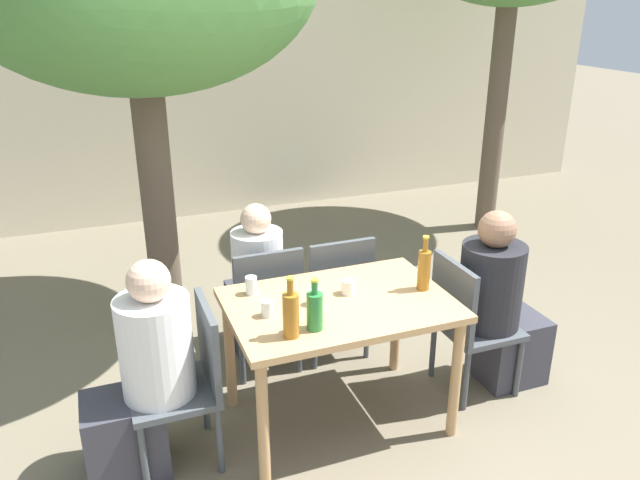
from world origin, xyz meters
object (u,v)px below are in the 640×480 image
(patio_chair_0, at_px, (189,376))
(patio_chair_3, at_px, (336,290))
(patio_chair_1, at_px, (467,319))
(drinking_glass_2, at_px, (348,287))
(person_seated_1, at_px, (499,308))
(person_seated_2, at_px, (255,288))
(drinking_glass_0, at_px, (267,308))
(drinking_glass_1, at_px, (315,297))
(amber_bottle_2, at_px, (424,269))
(green_bottle_0, at_px, (315,310))
(person_seated_0, at_px, (143,380))
(dining_table_front, at_px, (339,318))
(patio_chair_2, at_px, (265,302))
(drinking_glass_3, at_px, (251,285))
(amber_bottle_1, at_px, (291,314))

(patio_chair_0, relative_size, patio_chair_3, 1.00)
(patio_chair_1, height_order, drinking_glass_2, patio_chair_1)
(person_seated_1, bearing_deg, patio_chair_0, 90.00)
(person_seated_2, bearing_deg, patio_chair_3, 153.85)
(patio_chair_1, xyz_separation_m, drinking_glass_0, (-1.26, -0.01, 0.32))
(drinking_glass_1, bearing_deg, amber_bottle_2, -4.01)
(drinking_glass_0, bearing_deg, person_seated_2, 79.33)
(person_seated_1, relative_size, green_bottle_0, 4.26)
(person_seated_0, xyz_separation_m, drinking_glass_0, (0.66, -0.01, 0.29))
(dining_table_front, relative_size, patio_chair_3, 1.37)
(person_seated_0, distance_m, person_seated_1, 2.15)
(patio_chair_0, height_order, drinking_glass_2, patio_chair_0)
(patio_chair_0, bearing_deg, drinking_glass_2, 94.62)
(patio_chair_2, distance_m, person_seated_1, 1.47)
(drinking_glass_1, relative_size, drinking_glass_2, 1.00)
(drinking_glass_0, xyz_separation_m, drinking_glass_3, (-0.01, 0.28, 0.01))
(dining_table_front, bearing_deg, person_seated_2, 105.39)
(person_seated_2, relative_size, drinking_glass_0, 13.05)
(amber_bottle_2, relative_size, drinking_glass_1, 3.93)
(amber_bottle_2, xyz_separation_m, drinking_glass_1, (-0.64, 0.04, -0.08))
(dining_table_front, xyz_separation_m, patio_chair_3, (0.24, 0.65, -0.18))
(drinking_glass_3, bearing_deg, person_seated_2, 73.84)
(patio_chair_2, distance_m, drinking_glass_1, 0.71)
(drinking_glass_2, bearing_deg, dining_table_front, -137.29)
(patio_chair_2, relative_size, person_seated_1, 0.76)
(person_seated_0, height_order, drinking_glass_1, person_seated_0)
(drinking_glass_3, bearing_deg, patio_chair_0, -147.76)
(green_bottle_0, height_order, drinking_glass_1, green_bottle_0)
(amber_bottle_2, relative_size, drinking_glass_3, 3.12)
(person_seated_2, bearing_deg, drinking_glass_0, 79.33)
(patio_chair_0, relative_size, person_seated_0, 0.76)
(patio_chair_0, xyz_separation_m, drinking_glass_2, (0.92, 0.07, 0.32))
(drinking_glass_0, bearing_deg, green_bottle_0, -49.33)
(person_seated_2, xyz_separation_m, drinking_glass_3, (-0.18, -0.62, 0.33))
(patio_chair_3, xyz_separation_m, drinking_glass_2, (-0.16, -0.57, 0.32))
(person_seated_2, bearing_deg, amber_bottle_1, 84.04)
(dining_table_front, xyz_separation_m, patio_chair_2, (-0.24, 0.65, -0.18))
(person_seated_0, height_order, amber_bottle_2, person_seated_0)
(drinking_glass_2, xyz_separation_m, drinking_glass_3, (-0.51, 0.19, 0.01))
(patio_chair_2, relative_size, amber_bottle_2, 2.75)
(dining_table_front, xyz_separation_m, patio_chair_1, (0.84, 0.00, -0.18))
(patio_chair_1, distance_m, drinking_glass_1, 1.03)
(patio_chair_2, distance_m, drinking_glass_2, 0.73)
(drinking_glass_1, bearing_deg, dining_table_front, -8.35)
(patio_chair_2, height_order, amber_bottle_2, amber_bottle_2)
(dining_table_front, xyz_separation_m, amber_bottle_2, (0.50, -0.02, 0.23))
(person_seated_1, relative_size, drinking_glass_0, 13.73)
(patio_chair_2, relative_size, drinking_glass_2, 10.86)
(person_seated_0, distance_m, person_seated_2, 1.21)
(patio_chair_3, relative_size, amber_bottle_1, 2.78)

